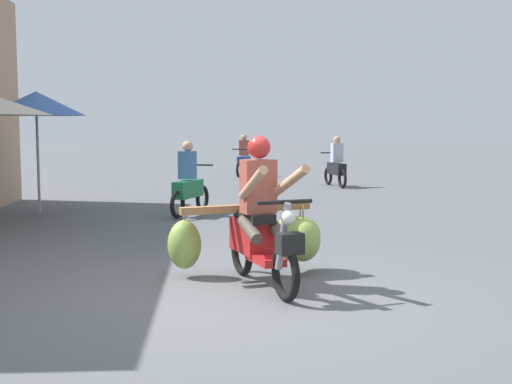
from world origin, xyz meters
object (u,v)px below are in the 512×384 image
(motorbike_distant_ahead_left, at_px, (336,166))
(motorbike_distant_ahead_right, at_px, (189,185))
(motorbike_main_loaded, at_px, (267,232))
(market_umbrella_further_along, at_px, (36,104))
(motorbike_distant_far_ahead, at_px, (244,159))

(motorbike_distant_ahead_left, xyz_separation_m, motorbike_distant_ahead_right, (-3.83, -5.59, 0.00))
(motorbike_main_loaded, height_order, motorbike_distant_ahead_right, motorbike_main_loaded)
(motorbike_main_loaded, distance_m, motorbike_distant_ahead_left, 11.19)
(market_umbrella_further_along, bearing_deg, motorbike_distant_far_ahead, 65.05)
(motorbike_main_loaded, distance_m, market_umbrella_further_along, 7.06)
(motorbike_distant_far_ahead, distance_m, market_umbrella_further_along, 10.34)
(motorbike_main_loaded, distance_m, motorbike_distant_ahead_right, 5.36)
(motorbike_main_loaded, xyz_separation_m, motorbike_distant_ahead_right, (-1.07, 5.26, 0.04))
(motorbike_main_loaded, bearing_deg, motorbike_distant_far_ahead, 88.54)
(motorbike_distant_ahead_left, bearing_deg, motorbike_distant_ahead_right, -124.43)
(motorbike_distant_far_ahead, bearing_deg, market_umbrella_further_along, -114.95)
(motorbike_distant_ahead_left, xyz_separation_m, motorbike_distant_far_ahead, (-2.38, 4.07, 0.00))
(motorbike_main_loaded, relative_size, market_umbrella_further_along, 0.78)
(motorbike_distant_ahead_left, relative_size, motorbike_distant_ahead_right, 1.06)
(motorbike_main_loaded, bearing_deg, motorbike_distant_ahead_left, 75.69)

